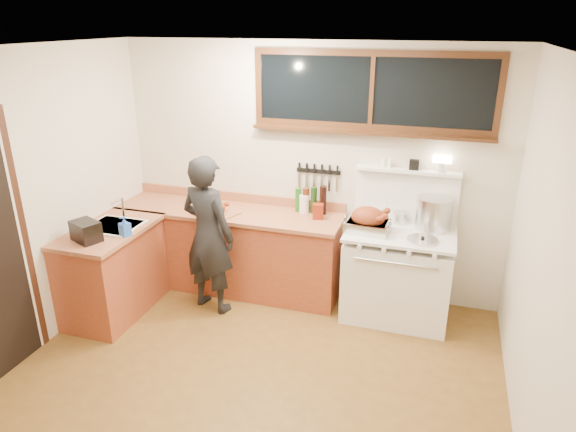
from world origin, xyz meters
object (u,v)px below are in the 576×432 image
(man, at_px, (208,235))
(cutting_board, at_px, (216,209))
(vintage_stove, at_px, (398,272))
(roast_turkey, at_px, (368,221))

(man, relative_size, cutting_board, 3.16)
(vintage_stove, xyz_separation_m, cutting_board, (-1.87, -0.11, 0.49))
(vintage_stove, height_order, cutting_board, vintage_stove)
(cutting_board, relative_size, roast_turkey, 1.14)
(man, height_order, cutting_board, man)
(vintage_stove, bearing_deg, man, -166.59)
(vintage_stove, height_order, roast_turkey, vintage_stove)
(cutting_board, bearing_deg, roast_turkey, 0.68)
(man, distance_m, roast_turkey, 1.56)
(man, relative_size, roast_turkey, 3.61)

